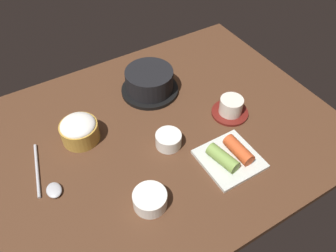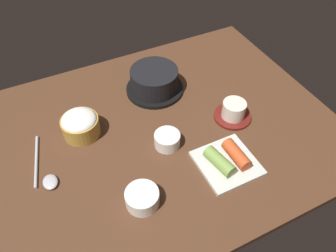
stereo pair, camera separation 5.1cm
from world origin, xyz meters
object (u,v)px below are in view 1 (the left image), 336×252
at_px(banchan_cup_center, 169,139).
at_px(kimchi_plate, 230,157).
at_px(tea_cup_with_saucer, 231,108).
at_px(rice_bowl, 79,130).
at_px(side_bowl_near, 150,199).
at_px(stone_pot, 150,82).
at_px(spoon, 48,183).

bearing_deg(banchan_cup_center, kimchi_plate, -50.41).
bearing_deg(tea_cup_with_saucer, rice_bowl, 162.00).
bearing_deg(side_bowl_near, kimchi_plate, 1.46).
bearing_deg(stone_pot, kimchi_plate, -82.46).
distance_m(stone_pot, tea_cup_with_saucer, 0.26).
bearing_deg(rice_bowl, side_bowl_near, -76.82).
relative_size(side_bowl_near, spoon, 0.42).
distance_m(tea_cup_with_saucer, kimchi_plate, 0.17).
relative_size(tea_cup_with_saucer, side_bowl_near, 1.35).
relative_size(rice_bowl, banchan_cup_center, 1.47).
bearing_deg(stone_pot, tea_cup_with_saucer, -53.77).
bearing_deg(rice_bowl, stone_pot, 16.48).
relative_size(stone_pot, kimchi_plate, 1.23).
relative_size(rice_bowl, kimchi_plate, 0.71).
height_order(stone_pot, tea_cup_with_saucer, stone_pot).
bearing_deg(banchan_cup_center, rice_bowl, 144.27).
bearing_deg(kimchi_plate, stone_pot, 97.54).
distance_m(tea_cup_with_saucer, spoon, 0.54).
bearing_deg(side_bowl_near, rice_bowl, 103.18).
xyz_separation_m(kimchi_plate, side_bowl_near, (-0.24, -0.01, 0.01)).
height_order(rice_bowl, side_bowl_near, rice_bowl).
distance_m(tea_cup_with_saucer, side_bowl_near, 0.38).
height_order(kimchi_plate, spoon, kimchi_plate).
relative_size(kimchi_plate, spoon, 0.76).
xyz_separation_m(banchan_cup_center, spoon, (-0.32, 0.04, -0.01)).
bearing_deg(rice_bowl, banchan_cup_center, -35.73).
distance_m(banchan_cup_center, kimchi_plate, 0.17).
relative_size(stone_pot, tea_cup_with_saucer, 1.65).
distance_m(rice_bowl, banchan_cup_center, 0.24).
bearing_deg(kimchi_plate, side_bowl_near, -178.54).
distance_m(kimchi_plate, spoon, 0.46).
height_order(banchan_cup_center, spoon, banchan_cup_center).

